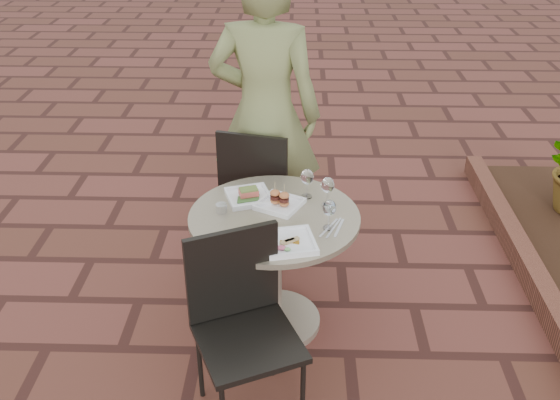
{
  "coord_description": "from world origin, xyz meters",
  "views": [
    {
      "loc": [
        0.11,
        -2.96,
        2.41
      ],
      "look_at": [
        0.03,
        -0.17,
        0.82
      ],
      "focal_mm": 40.0,
      "sensor_mm": 36.0,
      "label": 1
    }
  ],
  "objects_px": {
    "chair_near": "(241,312)",
    "plate_tuna": "(290,242)",
    "plate_salmon": "(249,196)",
    "cafe_table": "(274,254)",
    "diner": "(265,115)",
    "plate_sliders": "(280,202)",
    "chair_far": "(258,184)"
  },
  "relations": [
    {
      "from": "chair_near",
      "to": "plate_tuna",
      "type": "relative_size",
      "value": 3.24
    },
    {
      "from": "cafe_table",
      "to": "chair_near",
      "type": "distance_m",
      "value": 0.59
    },
    {
      "from": "chair_near",
      "to": "diner",
      "type": "bearing_deg",
      "value": 64.33
    },
    {
      "from": "plate_sliders",
      "to": "plate_tuna",
      "type": "relative_size",
      "value": 1.01
    },
    {
      "from": "cafe_table",
      "to": "plate_salmon",
      "type": "height_order",
      "value": "plate_salmon"
    },
    {
      "from": "chair_far",
      "to": "plate_salmon",
      "type": "xyz_separation_m",
      "value": [
        -0.01,
        -0.51,
        0.2
      ]
    },
    {
      "from": "diner",
      "to": "chair_near",
      "type": "bearing_deg",
      "value": 96.36
    },
    {
      "from": "plate_tuna",
      "to": "plate_sliders",
      "type": "bearing_deg",
      "value": 99.09
    },
    {
      "from": "chair_near",
      "to": "plate_tuna",
      "type": "height_order",
      "value": "chair_near"
    },
    {
      "from": "diner",
      "to": "plate_sliders",
      "type": "relative_size",
      "value": 6.62
    },
    {
      "from": "diner",
      "to": "plate_tuna",
      "type": "relative_size",
      "value": 6.7
    },
    {
      "from": "plate_salmon",
      "to": "chair_far",
      "type": "bearing_deg",
      "value": 88.44
    },
    {
      "from": "diner",
      "to": "plate_sliders",
      "type": "height_order",
      "value": "diner"
    },
    {
      "from": "chair_far",
      "to": "plate_tuna",
      "type": "bearing_deg",
      "value": 116.3
    },
    {
      "from": "chair_far",
      "to": "diner",
      "type": "bearing_deg",
      "value": -95.82
    },
    {
      "from": "diner",
      "to": "plate_sliders",
      "type": "xyz_separation_m",
      "value": [
        0.11,
        -0.72,
        -0.2
      ]
    },
    {
      "from": "cafe_table",
      "to": "plate_sliders",
      "type": "xyz_separation_m",
      "value": [
        0.03,
        0.09,
        0.27
      ]
    },
    {
      "from": "plate_salmon",
      "to": "chair_near",
      "type": "bearing_deg",
      "value": -88.92
    },
    {
      "from": "cafe_table",
      "to": "plate_tuna",
      "type": "bearing_deg",
      "value": -73.12
    },
    {
      "from": "plate_sliders",
      "to": "plate_tuna",
      "type": "distance_m",
      "value": 0.38
    },
    {
      "from": "cafe_table",
      "to": "plate_tuna",
      "type": "distance_m",
      "value": 0.39
    },
    {
      "from": "diner",
      "to": "chair_far",
      "type": "bearing_deg",
      "value": 78.9
    },
    {
      "from": "cafe_table",
      "to": "diner",
      "type": "distance_m",
      "value": 0.95
    },
    {
      "from": "cafe_table",
      "to": "plate_tuna",
      "type": "xyz_separation_m",
      "value": [
        0.08,
        -0.28,
        0.26
      ]
    },
    {
      "from": "chair_near",
      "to": "plate_salmon",
      "type": "bearing_deg",
      "value": 67.34
    },
    {
      "from": "chair_far",
      "to": "plate_sliders",
      "type": "relative_size",
      "value": 3.2
    },
    {
      "from": "diner",
      "to": "plate_tuna",
      "type": "height_order",
      "value": "diner"
    },
    {
      "from": "cafe_table",
      "to": "chair_far",
      "type": "xyz_separation_m",
      "value": [
        -0.13,
        0.68,
        0.07
      ]
    },
    {
      "from": "diner",
      "to": "plate_salmon",
      "type": "relative_size",
      "value": 6.64
    },
    {
      "from": "cafe_table",
      "to": "diner",
      "type": "relative_size",
      "value": 0.47
    },
    {
      "from": "plate_salmon",
      "to": "plate_sliders",
      "type": "distance_m",
      "value": 0.19
    },
    {
      "from": "chair_far",
      "to": "chair_near",
      "type": "distance_m",
      "value": 1.25
    }
  ]
}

